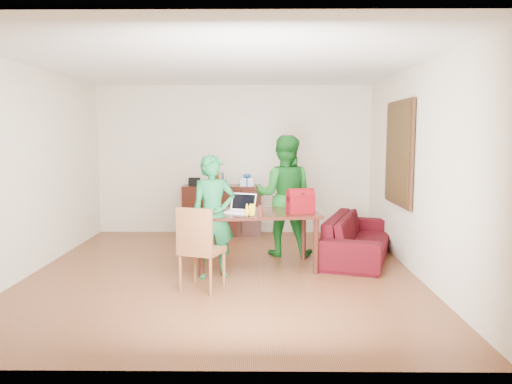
{
  "coord_description": "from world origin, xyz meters",
  "views": [
    {
      "loc": [
        0.5,
        -6.41,
        1.82
      ],
      "look_at": [
        0.43,
        0.45,
        1.02
      ],
      "focal_mm": 35.0,
      "sensor_mm": 36.0,
      "label": 1
    }
  ],
  "objects_px": {
    "laptop": "(239,210)",
    "person_near": "(213,216)",
    "table": "(256,219)",
    "red_bag": "(300,203)",
    "chair": "(202,265)",
    "person_far": "(284,196)",
    "sofa": "(359,237)",
    "bottle": "(260,210)"
  },
  "relations": [
    {
      "from": "person_near",
      "to": "laptop",
      "type": "relative_size",
      "value": 3.7
    },
    {
      "from": "bottle",
      "to": "table",
      "type": "bearing_deg",
      "value": 99.29
    },
    {
      "from": "person_near",
      "to": "chair",
      "type": "bearing_deg",
      "value": -116.56
    },
    {
      "from": "table",
      "to": "bottle",
      "type": "distance_m",
      "value": 0.42
    },
    {
      "from": "bottle",
      "to": "person_far",
      "type": "bearing_deg",
      "value": 72.44
    },
    {
      "from": "red_bag",
      "to": "sofa",
      "type": "relative_size",
      "value": 0.16
    },
    {
      "from": "laptop",
      "to": "red_bag",
      "type": "distance_m",
      "value": 0.83
    },
    {
      "from": "person_near",
      "to": "red_bag",
      "type": "distance_m",
      "value": 1.2
    },
    {
      "from": "person_near",
      "to": "sofa",
      "type": "xyz_separation_m",
      "value": [
        2.06,
        1.03,
        -0.47
      ]
    },
    {
      "from": "bottle",
      "to": "sofa",
      "type": "height_order",
      "value": "bottle"
    },
    {
      "from": "person_near",
      "to": "laptop",
      "type": "bearing_deg",
      "value": 29.42
    },
    {
      "from": "bottle",
      "to": "sofa",
      "type": "distance_m",
      "value": 1.84
    },
    {
      "from": "table",
      "to": "person_near",
      "type": "height_order",
      "value": "person_near"
    },
    {
      "from": "table",
      "to": "chair",
      "type": "xyz_separation_m",
      "value": [
        -0.63,
        -0.96,
        -0.39
      ]
    },
    {
      "from": "person_near",
      "to": "sofa",
      "type": "height_order",
      "value": "person_near"
    },
    {
      "from": "bottle",
      "to": "red_bag",
      "type": "height_order",
      "value": "red_bag"
    },
    {
      "from": "table",
      "to": "red_bag",
      "type": "relative_size",
      "value": 5.04
    },
    {
      "from": "chair",
      "to": "sofa",
      "type": "relative_size",
      "value": 0.47
    },
    {
      "from": "table",
      "to": "sofa",
      "type": "bearing_deg",
      "value": 14.58
    },
    {
      "from": "chair",
      "to": "table",
      "type": "bearing_deg",
      "value": 76.85
    },
    {
      "from": "person_far",
      "to": "sofa",
      "type": "xyz_separation_m",
      "value": [
        1.1,
        -0.15,
        -0.59
      ]
    },
    {
      "from": "person_near",
      "to": "bottle",
      "type": "height_order",
      "value": "person_near"
    },
    {
      "from": "chair",
      "to": "laptop",
      "type": "height_order",
      "value": "laptop"
    },
    {
      "from": "table",
      "to": "bottle",
      "type": "bearing_deg",
      "value": -88.07
    },
    {
      "from": "chair",
      "to": "sofa",
      "type": "height_order",
      "value": "chair"
    },
    {
      "from": "table",
      "to": "laptop",
      "type": "height_order",
      "value": "laptop"
    },
    {
      "from": "bottle",
      "to": "sofa",
      "type": "bearing_deg",
      "value": 34.0
    },
    {
      "from": "bottle",
      "to": "red_bag",
      "type": "relative_size",
      "value": 0.46
    },
    {
      "from": "person_far",
      "to": "red_bag",
      "type": "height_order",
      "value": "person_far"
    },
    {
      "from": "table",
      "to": "bottle",
      "type": "xyz_separation_m",
      "value": [
        0.06,
        -0.37,
        0.18
      ]
    },
    {
      "from": "laptop",
      "to": "bottle",
      "type": "relative_size",
      "value": 2.63
    },
    {
      "from": "person_far",
      "to": "bottle",
      "type": "distance_m",
      "value": 1.19
    },
    {
      "from": "red_bag",
      "to": "bottle",
      "type": "bearing_deg",
      "value": -163.93
    },
    {
      "from": "chair",
      "to": "sofa",
      "type": "bearing_deg",
      "value": 56.17
    },
    {
      "from": "chair",
      "to": "laptop",
      "type": "distance_m",
      "value": 1.1
    },
    {
      "from": "person_far",
      "to": "red_bag",
      "type": "distance_m",
      "value": 0.83
    },
    {
      "from": "laptop",
      "to": "person_near",
      "type": "bearing_deg",
      "value": -112.72
    },
    {
      "from": "table",
      "to": "person_far",
      "type": "distance_m",
      "value": 0.9
    },
    {
      "from": "table",
      "to": "person_far",
      "type": "xyz_separation_m",
      "value": [
        0.42,
        0.76,
        0.23
      ]
    },
    {
      "from": "chair",
      "to": "person_far",
      "type": "xyz_separation_m",
      "value": [
        1.04,
        1.72,
        0.61
      ]
    },
    {
      "from": "sofa",
      "to": "person_near",
      "type": "bearing_deg",
      "value": 134.94
    },
    {
      "from": "red_bag",
      "to": "sofa",
      "type": "xyz_separation_m",
      "value": [
        0.92,
        0.67,
        -0.59
      ]
    }
  ]
}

